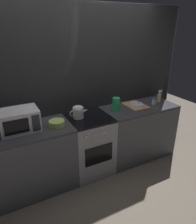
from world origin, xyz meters
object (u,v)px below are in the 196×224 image
object	(u,v)px
microwave	(19,120)
dish_pile	(136,105)
spray_bottle	(159,97)
spice_jar	(154,101)
mixing_bowl	(57,123)
stove_unit	(90,144)
pitcher	(116,104)
kettle	(78,112)

from	to	relation	value
microwave	dish_pile	bearing A→B (deg)	-0.26
microwave	spray_bottle	world-z (taller)	microwave
spray_bottle	spice_jar	bearing A→B (deg)	-163.68
mixing_bowl	dish_pile	xyz separation A→B (m)	(1.34, 0.10, -0.02)
microwave	spray_bottle	bearing A→B (deg)	-0.59
dish_pile	spray_bottle	world-z (taller)	spray_bottle
dish_pile	spice_jar	size ratio (longest dim) A/B	3.81
stove_unit	spice_jar	size ratio (longest dim) A/B	8.57
pitcher	microwave	bearing A→B (deg)	179.93
stove_unit	spray_bottle	world-z (taller)	spray_bottle
mixing_bowl	stove_unit	bearing A→B (deg)	7.67
kettle	spray_bottle	bearing A→B (deg)	-1.28
pitcher	spice_jar	xyz separation A→B (m)	(0.70, -0.06, -0.05)
pitcher	dish_pile	world-z (taller)	pitcher
microwave	stove_unit	bearing A→B (deg)	-2.59
kettle	mixing_bowl	size ratio (longest dim) A/B	1.42
microwave	mixing_bowl	world-z (taller)	microwave
mixing_bowl	spice_jar	size ratio (longest dim) A/B	1.90
spice_jar	kettle	bearing A→B (deg)	176.79
microwave	spice_jar	size ratio (longest dim) A/B	4.38
dish_pile	spray_bottle	size ratio (longest dim) A/B	1.97
spray_bottle	dish_pile	bearing A→B (deg)	178.15
kettle	pitcher	size ratio (longest dim) A/B	1.42
pitcher	spray_bottle	distance (m)	0.84
mixing_bowl	spray_bottle	size ratio (longest dim) A/B	0.99
kettle	spray_bottle	xyz separation A→B (m)	(1.46, -0.03, -0.00)
mixing_bowl	kettle	bearing A→B (deg)	18.60
stove_unit	mixing_bowl	size ratio (longest dim) A/B	4.50
kettle	pitcher	bearing A→B (deg)	-1.04
spray_bottle	stove_unit	bearing A→B (deg)	-179.19
stove_unit	pitcher	size ratio (longest dim) A/B	4.50
kettle	pitcher	world-z (taller)	pitcher
dish_pile	spice_jar	xyz separation A→B (m)	(0.33, -0.06, 0.03)
kettle	dish_pile	distance (m)	0.99
stove_unit	dish_pile	bearing A→B (deg)	2.28
kettle	spray_bottle	size ratio (longest dim) A/B	1.40
spray_bottle	microwave	bearing A→B (deg)	179.41
microwave	kettle	size ratio (longest dim) A/B	1.62
mixing_bowl	spice_jar	world-z (taller)	spice_jar
stove_unit	pitcher	distance (m)	0.73
kettle	mixing_bowl	bearing A→B (deg)	-161.40
stove_unit	spray_bottle	distance (m)	1.42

